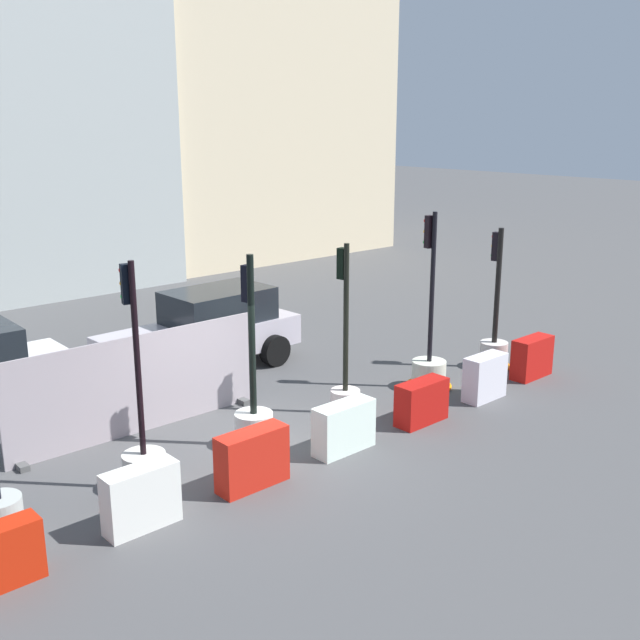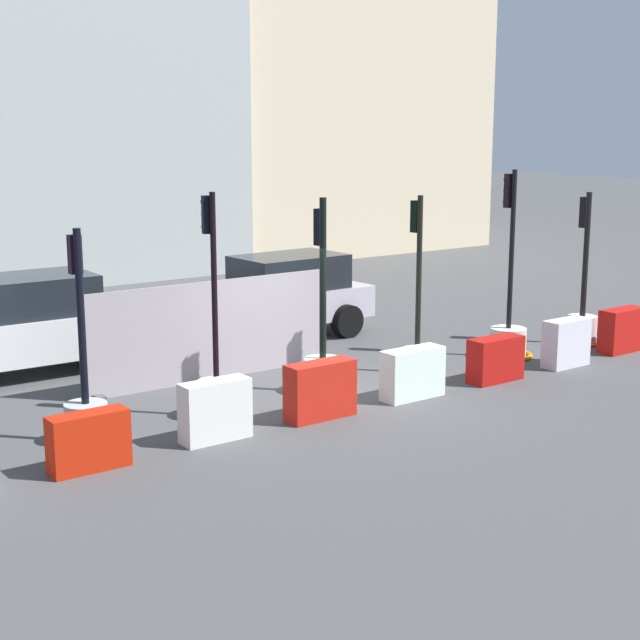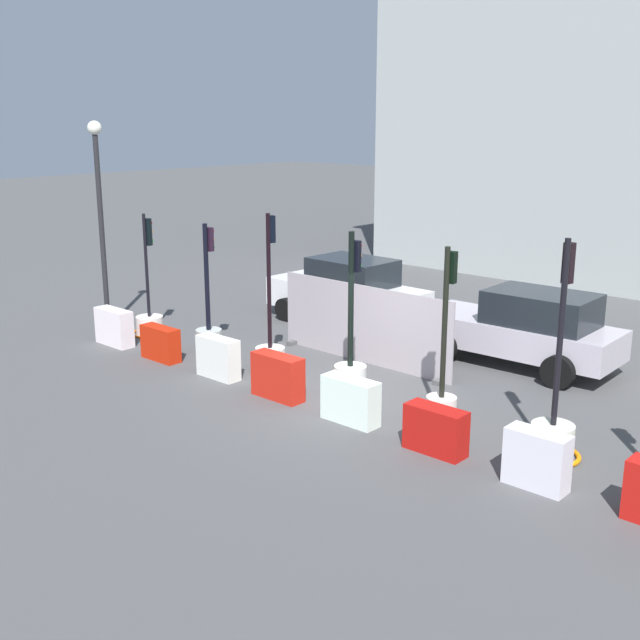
% 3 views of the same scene
% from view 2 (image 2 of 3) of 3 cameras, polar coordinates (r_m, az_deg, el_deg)
% --- Properties ---
extents(ground_plane, '(120.00, 120.00, 0.00)m').
position_cam_2_polar(ground_plane, '(16.41, 0.52, -4.43)').
color(ground_plane, '#484849').
extents(traffic_light_1, '(0.62, 0.62, 3.12)m').
position_cam_2_polar(traffic_light_1, '(14.24, -13.83, -4.71)').
color(traffic_light_1, '#AAAFAB').
rests_on(traffic_light_1, ground_plane).
extents(traffic_light_2, '(0.66, 0.66, 3.53)m').
position_cam_2_polar(traffic_light_2, '(15.10, -6.22, -3.59)').
color(traffic_light_2, beige).
rests_on(traffic_light_2, ground_plane).
extents(traffic_light_3, '(0.66, 0.66, 3.34)m').
position_cam_2_polar(traffic_light_3, '(16.37, 0.16, -2.22)').
color(traffic_light_3, silver).
rests_on(traffic_light_3, ground_plane).
extents(traffic_light_4, '(0.57, 0.57, 3.28)m').
position_cam_2_polar(traffic_light_4, '(17.73, 5.82, -0.92)').
color(traffic_light_4, beige).
rests_on(traffic_light_4, ground_plane).
extents(traffic_light_5, '(0.98, 0.98, 3.68)m').
position_cam_2_polar(traffic_light_5, '(19.25, 11.15, -0.74)').
color(traffic_light_5, beige).
rests_on(traffic_light_5, ground_plane).
extents(traffic_light_6, '(0.81, 0.81, 3.17)m').
position_cam_2_polar(traffic_light_6, '(20.76, 15.37, 0.16)').
color(traffic_light_6, beige).
rests_on(traffic_light_6, ground_plane).
extents(construction_barrier_1, '(1.08, 0.38, 0.79)m').
position_cam_2_polar(construction_barrier_1, '(13.17, -13.63, -7.06)').
color(construction_barrier_1, red).
rests_on(construction_barrier_1, ground_plane).
extents(construction_barrier_2, '(1.06, 0.38, 0.90)m').
position_cam_2_polar(construction_barrier_2, '(14.03, -6.27, -5.40)').
color(construction_barrier_2, silver).
rests_on(construction_barrier_2, ground_plane).
extents(construction_barrier_3, '(1.16, 0.41, 0.90)m').
position_cam_2_polar(construction_barrier_3, '(14.97, 0.02, -4.21)').
color(construction_barrier_3, red).
rests_on(construction_barrier_3, ground_plane).
extents(construction_barrier_4, '(1.14, 0.42, 0.85)m').
position_cam_2_polar(construction_barrier_4, '(16.14, 5.54, -3.19)').
color(construction_barrier_4, white).
rests_on(construction_barrier_4, ground_plane).
extents(construction_barrier_5, '(1.08, 0.43, 0.80)m').
position_cam_2_polar(construction_barrier_5, '(17.41, 10.42, -2.32)').
color(construction_barrier_5, '#B1120E').
rests_on(construction_barrier_5, ground_plane).
extents(construction_barrier_6, '(0.98, 0.41, 0.91)m').
position_cam_2_polar(construction_barrier_6, '(18.74, 14.47, -1.33)').
color(construction_barrier_6, silver).
rests_on(construction_barrier_6, ground_plane).
extents(construction_barrier_7, '(1.05, 0.42, 0.88)m').
position_cam_2_polar(construction_barrier_7, '(20.26, 17.56, -0.59)').
color(construction_barrier_7, red).
rests_on(construction_barrier_7, ground_plane).
extents(car_white_van, '(4.61, 2.19, 1.82)m').
position_cam_2_polar(car_white_van, '(18.36, -17.16, -0.37)').
color(car_white_van, white).
rests_on(car_white_van, ground_plane).
extents(car_silver_hatchback, '(4.58, 2.21, 1.77)m').
position_cam_2_polar(car_silver_hatchback, '(20.51, -2.66, 1.36)').
color(car_silver_hatchback, '#B5ADB8').
rests_on(car_silver_hatchback, ground_plane).
extents(building_corner_block, '(12.72, 9.46, 15.01)m').
position_cam_2_polar(building_corner_block, '(36.55, -1.90, 16.31)').
color(building_corner_block, beige).
rests_on(building_corner_block, ground_plane).
extents(site_fence_panel, '(4.85, 0.50, 1.80)m').
position_cam_2_polar(site_fence_panel, '(17.21, -6.60, -0.78)').
color(site_fence_panel, '#9F949B').
rests_on(site_fence_panel, ground_plane).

